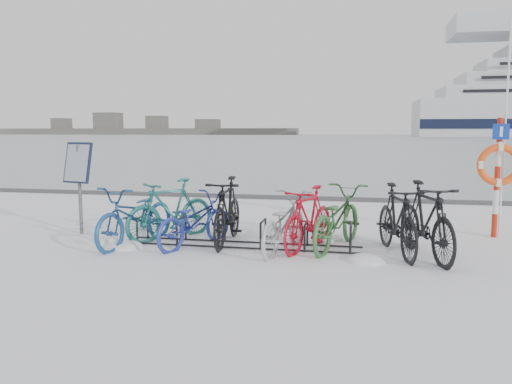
% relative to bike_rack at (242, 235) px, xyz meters
% --- Properties ---
extents(ground, '(900.00, 900.00, 0.00)m').
position_rel_bike_rack_xyz_m(ground, '(0.00, 0.00, -0.18)').
color(ground, white).
rests_on(ground, ground).
extents(ice_sheet, '(400.00, 298.00, 0.02)m').
position_rel_bike_rack_xyz_m(ice_sheet, '(0.00, 155.00, -0.17)').
color(ice_sheet, '#A6B2BB').
rests_on(ice_sheet, ground).
extents(quay_edge, '(400.00, 0.25, 0.10)m').
position_rel_bike_rack_xyz_m(quay_edge, '(0.00, 5.90, -0.13)').
color(quay_edge, '#3F3F42').
rests_on(quay_edge, ground).
extents(bike_rack, '(4.00, 0.48, 0.46)m').
position_rel_bike_rack_xyz_m(bike_rack, '(0.00, 0.00, 0.00)').
color(bike_rack, black).
rests_on(bike_rack, ground).
extents(info_board, '(0.61, 0.35, 1.73)m').
position_rel_bike_rack_xyz_m(info_board, '(-3.20, 0.34, 1.06)').
color(info_board, '#595B5E').
rests_on(info_board, ground).
extents(lifebuoy_station, '(0.76, 0.22, 3.94)m').
position_rel_bike_rack_xyz_m(lifebuoy_station, '(4.37, 1.55, 1.14)').
color(lifebuoy_station, '#AF230E').
rests_on(lifebuoy_station, ground).
extents(shoreline, '(180.00, 12.00, 9.50)m').
position_rel_bike_rack_xyz_m(shoreline, '(-122.02, 260.00, 2.61)').
color(shoreline, '#474747').
rests_on(shoreline, ground).
extents(bike_0, '(1.13, 2.13, 1.06)m').
position_rel_bike_rack_xyz_m(bike_0, '(-1.80, -0.21, 0.35)').
color(bike_0, navy).
rests_on(bike_0, ground).
extents(bike_1, '(1.48, 1.83, 1.11)m').
position_rel_bike_rack_xyz_m(bike_1, '(-1.40, 0.34, 0.38)').
color(bike_1, '#1E6261').
rests_on(bike_1, ground).
extents(bike_2, '(1.28, 1.89, 0.94)m').
position_rel_bike_rack_xyz_m(bike_2, '(-0.79, -0.12, 0.29)').
color(bike_2, navy).
rests_on(bike_2, ground).
extents(bike_3, '(0.63, 1.98, 1.18)m').
position_rel_bike_rack_xyz_m(bike_3, '(-0.30, 0.19, 0.41)').
color(bike_3, black).
rests_on(bike_3, ground).
extents(bike_4, '(1.01, 1.96, 0.98)m').
position_rel_bike_rack_xyz_m(bike_4, '(0.73, -0.18, 0.31)').
color(bike_4, '#A4A9AC').
rests_on(bike_4, ground).
extents(bike_5, '(1.07, 1.85, 1.07)m').
position_rel_bike_rack_xyz_m(bike_5, '(1.12, 0.03, 0.35)').
color(bike_5, '#B50D21').
rests_on(bike_5, ground).
extents(bike_6, '(1.28, 2.14, 1.06)m').
position_rel_bike_rack_xyz_m(bike_6, '(1.57, 0.21, 0.35)').
color(bike_6, '#336733').
rests_on(bike_6, ground).
extents(bike_7, '(0.96, 1.98, 1.14)m').
position_rel_bike_rack_xyz_m(bike_7, '(2.51, -0.04, 0.39)').
color(bike_7, black).
rests_on(bike_7, ground).
extents(bike_8, '(1.11, 2.08, 1.20)m').
position_rel_bike_rack_xyz_m(bike_8, '(2.93, -0.16, 0.42)').
color(bike_8, black).
rests_on(bike_8, ground).
extents(snow_drifts, '(5.42, 1.98, 0.22)m').
position_rel_bike_rack_xyz_m(snow_drifts, '(0.20, -0.13, -0.18)').
color(snow_drifts, white).
rests_on(snow_drifts, ground).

